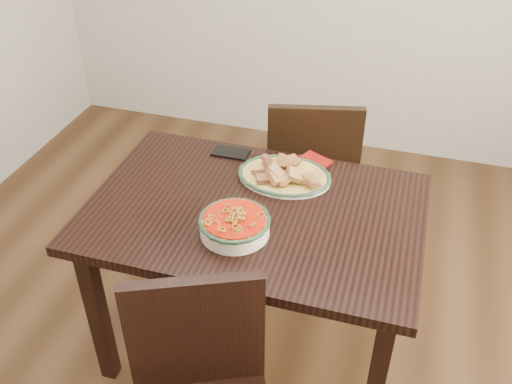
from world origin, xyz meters
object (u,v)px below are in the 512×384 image
(dining_table, at_px, (254,228))
(chair_far, at_px, (311,169))
(noodle_bowl, at_px, (235,223))
(smartphone, at_px, (231,153))
(fish_plate, at_px, (285,169))

(dining_table, height_order, chair_far, chair_far)
(noodle_bowl, relative_size, smartphone, 1.65)
(noodle_bowl, distance_m, smartphone, 0.51)
(chair_far, relative_size, noodle_bowl, 3.53)
(dining_table, height_order, smartphone, smartphone)
(dining_table, xyz_separation_m, fish_plate, (0.06, 0.22, 0.14))
(chair_far, bearing_deg, smartphone, 38.20)
(fish_plate, bearing_deg, chair_far, 87.10)
(fish_plate, relative_size, smartphone, 2.39)
(dining_table, bearing_deg, chair_far, 83.26)
(chair_far, bearing_deg, fish_plate, 74.03)
(fish_plate, xyz_separation_m, noodle_bowl, (-0.08, -0.37, -0.00))
(dining_table, distance_m, smartphone, 0.40)
(chair_far, xyz_separation_m, fish_plate, (-0.02, -0.47, 0.30))
(chair_far, distance_m, fish_plate, 0.55)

